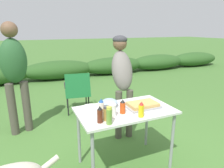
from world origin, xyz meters
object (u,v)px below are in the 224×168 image
Objects in this scene: spice_jar at (107,113)px; bbq_sauce_bottle at (100,115)px; mustard_bottle at (141,110)px; camp_chair_green_behind_table at (77,91)px; mixing_bowl at (109,103)px; mayo_bottle at (101,107)px; plate_stack at (91,109)px; food_tray at (143,105)px; paper_cup_stack at (112,110)px; folding_table at (125,116)px; standing_person_in_gray_fleece at (122,74)px; standing_person_in_red_jacket at (15,69)px; hot_sauce_bottle at (123,107)px; relish_jar at (109,116)px.

spice_jar is 0.87× the size of bbq_sauce_bottle.
mustard_bottle is 0.20× the size of camp_chair_green_behind_table.
mixing_bowl is 1.11× the size of mayo_bottle.
plate_stack is 1.42× the size of bbq_sauce_bottle.
food_tray reaches higher than plate_stack.
spice_jar is (-0.52, -0.14, 0.05)m from food_tray.
food_tray is 0.44m from paper_cup_stack.
folding_table is 0.84m from standing_person_in_gray_fleece.
mixing_bowl is 1.66m from camp_chair_green_behind_table.
food_tray is at bearing -26.99° from mixing_bowl.
standing_person_in_red_jacket is (-0.94, 1.52, 0.24)m from paper_cup_stack.
folding_table is 0.19m from hot_sauce_bottle.
paper_cup_stack is 0.14m from hot_sauce_bottle.
standing_person_in_gray_fleece is (0.52, 0.82, 0.17)m from paper_cup_stack.
standing_person_in_gray_fleece is at bearing 52.57° from bbq_sauce_bottle.
camp_chair_green_behind_table is at bearing 81.70° from plate_stack.
relish_jar is at bearing -140.07° from folding_table.
mustard_bottle reaches higher than food_tray.
plate_stack is 0.14× the size of standing_person_in_red_jacket.
folding_table is at bearing -65.51° from standing_person_in_red_jacket.
mustard_bottle is at bearing -97.63° from standing_person_in_gray_fleece.
spice_jar is 0.09× the size of standing_person_in_red_jacket.
bbq_sauce_bottle is at bearing -160.13° from hot_sauce_bottle.
mixing_bowl is at bearing 73.11° from paper_cup_stack.
hot_sauce_bottle is 1.90m from camp_chair_green_behind_table.
standing_person_in_gray_fleece is (0.61, 0.88, 0.17)m from spice_jar.
mixing_bowl reaches higher than camp_chair_green_behind_table.
spice_jar reaches higher than paper_cup_stack.
mustard_bottle is at bearing -49.62° from hot_sauce_bottle.
camp_chair_green_behind_table is at bearing 89.60° from mixing_bowl.
paper_cup_stack is at bearing -60.37° from plate_stack.
standing_person_in_red_jacket reaches higher than paper_cup_stack.
food_tray is 0.25× the size of standing_person_in_gray_fleece.
paper_cup_stack is 0.19m from bbq_sauce_bottle.
spice_jar is at bearing -150.75° from folding_table.
camp_chair_green_behind_table is at bearing 87.21° from paper_cup_stack.
food_tray is at bearing -70.31° from camp_chair_green_behind_table.
food_tray is at bearing 54.07° from mustard_bottle.
mixing_bowl is 0.24m from mayo_bottle.
hot_sauce_bottle is (0.14, 0.03, 0.01)m from paper_cup_stack.
plate_stack is 0.33m from spice_jar.
spice_jar is at bearing 82.06° from relish_jar.
folding_table is 0.29m from mustard_bottle.
camp_chair_green_behind_table is at bearing 84.27° from mayo_bottle.
food_tray is 0.22× the size of standing_person_in_red_jacket.
mayo_bottle is (-0.09, 0.09, 0.02)m from paper_cup_stack.
mayo_bottle is (0.06, -0.16, 0.07)m from plate_stack.
bbq_sauce_bottle is 0.21× the size of camp_chair_green_behind_table.
spice_jar is 1.08m from standing_person_in_gray_fleece.
mayo_bottle is (-0.36, 0.23, 0.00)m from mustard_bottle.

